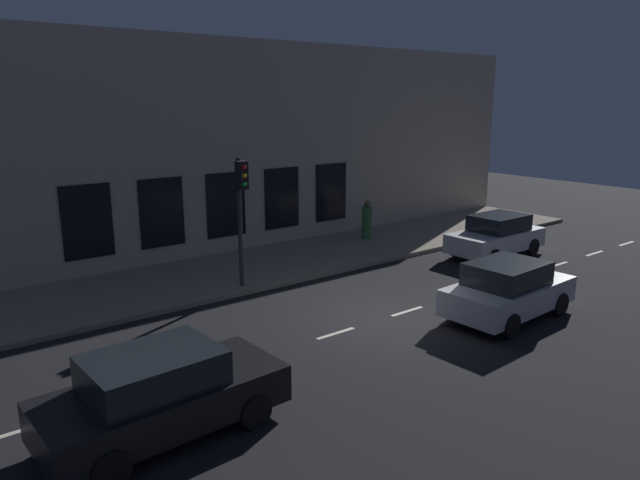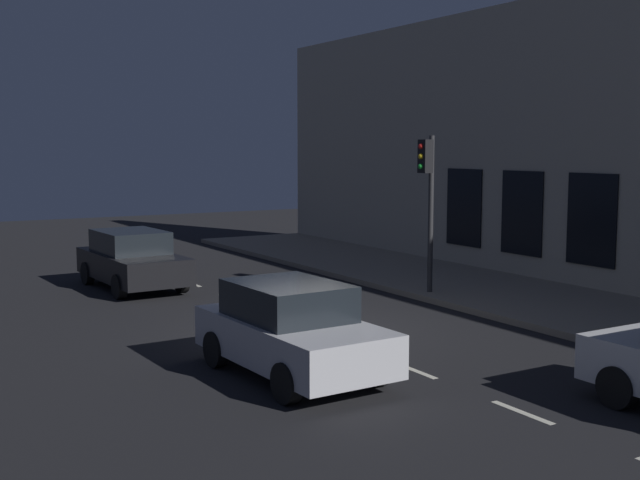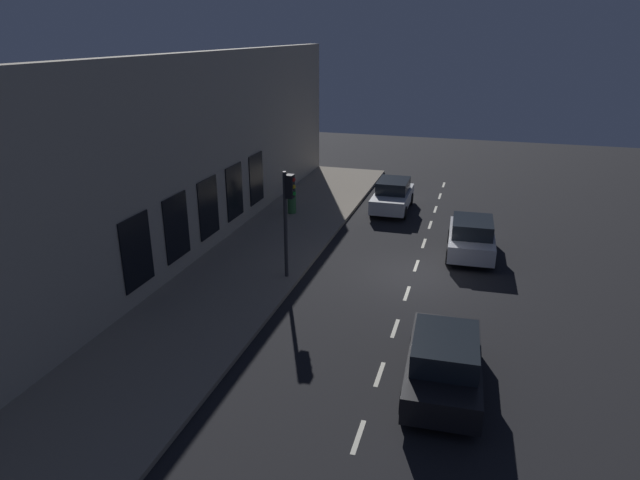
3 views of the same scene
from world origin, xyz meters
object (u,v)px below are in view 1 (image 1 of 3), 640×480
at_px(parked_car_0, 161,393).
at_px(parked_car_2, 496,236).
at_px(parked_car_1, 508,290).
at_px(traffic_light, 241,198).
at_px(pedestrian_0, 367,221).

relative_size(parked_car_0, parked_car_2, 1.07).
height_order(parked_car_1, parked_car_2, same).
distance_m(traffic_light, parked_car_1, 8.09).
xyz_separation_m(parked_car_1, parked_car_2, (4.15, -5.25, -0.00)).
height_order(parked_car_0, parked_car_1, same).
relative_size(traffic_light, pedestrian_0, 2.49).
xyz_separation_m(traffic_light, parked_car_1, (-6.37, -4.51, -2.13)).
bearing_deg(parked_car_2, pedestrian_0, 26.16).
bearing_deg(parked_car_2, traffic_light, 76.65).
height_order(traffic_light, pedestrian_0, traffic_light).
bearing_deg(parked_car_0, parked_car_2, 101.78).
relative_size(traffic_light, parked_car_2, 0.98).
height_order(parked_car_2, pedestrian_0, pedestrian_0).
xyz_separation_m(traffic_light, pedestrian_0, (2.48, -7.40, -2.05)).
bearing_deg(parked_car_1, parked_car_2, 125.94).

